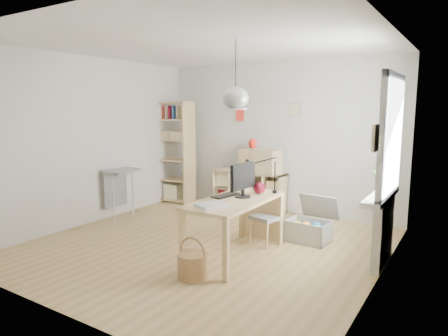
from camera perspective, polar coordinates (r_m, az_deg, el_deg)
The scene contains 20 objects.
ground at distance 5.64m, azimuth -2.53°, elevation -10.91°, with size 4.50×4.50×0.00m, color tan.
room_shell at distance 4.90m, azimuth 1.67°, elevation 9.96°, with size 4.50×4.50×4.50m.
window_unit at distance 5.04m, azimuth 22.91°, elevation 4.12°, with size 0.07×1.16×1.46m.
radiator at distance 5.25m, azimuth 21.79°, elevation -8.46°, with size 0.10×0.80×0.80m, color beige.
windowsill at distance 5.15m, azimuth 21.51°, elevation -3.82°, with size 0.22×1.20×0.06m, color silver.
desk at distance 5.05m, azimuth 1.60°, elevation -5.48°, with size 0.70×1.50×0.75m.
cube_shelf at distance 7.51m, azimuth 3.57°, elevation -3.59°, with size 1.40×0.38×0.72m.
tall_bookshelf at distance 8.03m, azimuth -7.22°, elevation 2.86°, with size 0.80×0.38×2.00m.
side_table at distance 7.04m, azimuth -14.68°, elevation -1.63°, with size 0.40×0.55×0.85m.
chair at distance 5.63m, azimuth 6.38°, elevation -6.56°, with size 0.44×0.44×0.73m.
wicker_basket at distance 4.59m, azimuth -4.50°, elevation -13.60°, with size 0.35×0.34×0.47m.
storage_chest at distance 5.89m, azimuth 12.25°, elevation -8.17°, with size 0.64×0.71×0.62m.
monitor at distance 5.08m, azimuth 2.71°, elevation -1.47°, with size 0.20×0.51×0.44m.
keyboard at distance 5.18m, azimuth 0.19°, elevation -3.92°, with size 0.15×0.41×0.02m, color black.
task_lamp at distance 5.39m, azimuth 5.05°, elevation -0.26°, with size 0.42×0.16×0.45m.
yarn_ball at distance 5.32m, azimuth 5.09°, elevation -2.87°, with size 0.16×0.16×0.16m, color #46090E.
paper_tray at distance 4.64m, azimuth -1.71°, elevation -5.35°, with size 0.27×0.34×0.03m, color silver.
drawer_chest at distance 7.25m, azimuth 5.13°, elevation 1.05°, with size 0.75×0.34×0.43m, color tan.
red_vase at distance 7.29m, azimuth 4.13°, elevation 3.50°, with size 0.15×0.15×0.18m, color #A9150E.
potted_plant at distance 5.37m, azimuth 21.93°, elevation -1.23°, with size 0.30×0.26×0.33m, color #31722B.
Camera 1 is at (3.04, -4.36, 1.89)m, focal length 32.00 mm.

